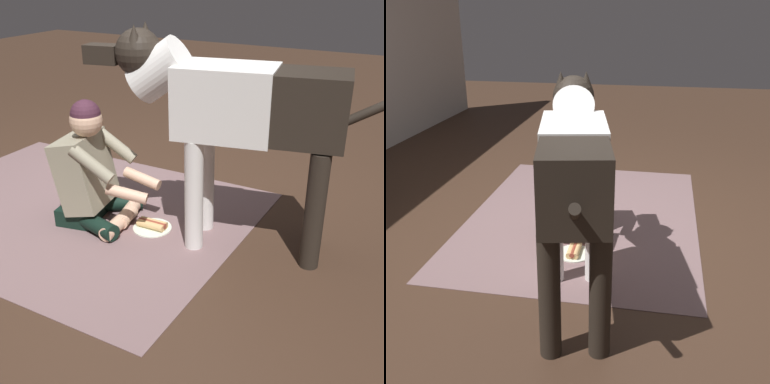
{
  "view_description": "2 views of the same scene",
  "coord_description": "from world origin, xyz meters",
  "views": [
    {
      "loc": [
        -2.05,
        2.57,
        1.61
      ],
      "look_at": [
        -0.79,
        0.27,
        0.36
      ],
      "focal_mm": 45.27,
      "sensor_mm": 36.0,
      "label": 1
    },
    {
      "loc": [
        -3.38,
        -0.35,
        1.69
      ],
      "look_at": [
        -0.51,
        0.19,
        0.51
      ],
      "focal_mm": 43.06,
      "sensor_mm": 36.0,
      "label": 2
    }
  ],
  "objects": [
    {
      "name": "ground_plane",
      "position": [
        0.0,
        0.0,
        0.0
      ],
      "size": [
        14.9,
        14.9,
        0.0
      ],
      "primitive_type": "plane",
      "color": "#3E2A1D"
    },
    {
      "name": "person_sitting_on_floor",
      "position": [
        -0.06,
        0.31,
        0.35
      ],
      "size": [
        0.71,
        0.57,
        0.84
      ],
      "color": "black",
      "rests_on": "ground"
    },
    {
      "name": "hot_dog_on_plate",
      "position": [
        -0.47,
        0.23,
        0.02
      ],
      "size": [
        0.26,
        0.26,
        0.06
      ],
      "color": "white",
      "rests_on": "ground"
    },
    {
      "name": "large_dog",
      "position": [
        -1.0,
        0.12,
        0.86
      ],
      "size": [
        1.69,
        0.54,
        1.31
      ],
      "color": "white",
      "rests_on": "ground"
    },
    {
      "name": "area_rug",
      "position": [
        0.19,
        0.27,
        0.0
      ],
      "size": [
        2.51,
        1.92,
        0.01
      ],
      "primitive_type": "cube",
      "color": "#785C5D",
      "rests_on": "ground"
    }
  ]
}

